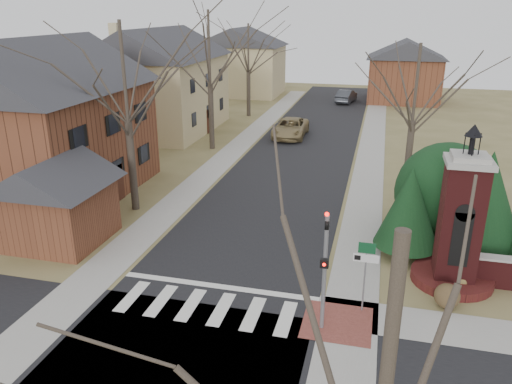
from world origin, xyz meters
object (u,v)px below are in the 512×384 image
(traffic_signal_pole, at_px, (325,262))
(pickup_truck, at_px, (290,128))
(brick_gate_monument, at_px, (458,233))
(distant_car, at_px, (346,96))
(sign_post, at_px, (366,263))

(traffic_signal_pole, bearing_deg, pickup_truck, 102.72)
(brick_gate_monument, distance_m, distant_car, 40.81)
(sign_post, distance_m, distant_car, 43.32)
(sign_post, relative_size, brick_gate_monument, 0.42)
(distant_car, bearing_deg, pickup_truck, 88.79)
(sign_post, bearing_deg, distant_car, 95.29)
(sign_post, bearing_deg, traffic_signal_pole, -132.43)
(sign_post, relative_size, pickup_truck, 0.49)
(traffic_signal_pole, height_order, distant_car, traffic_signal_pole)
(sign_post, bearing_deg, pickup_truck, 106.16)
(brick_gate_monument, relative_size, distant_car, 1.42)
(traffic_signal_pole, xyz_separation_m, sign_post, (1.29, 1.41, -0.64))
(distant_car, bearing_deg, sign_post, 104.56)
(traffic_signal_pole, xyz_separation_m, distant_car, (-2.70, 44.53, -1.84))
(pickup_truck, height_order, distant_car, pickup_truck)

